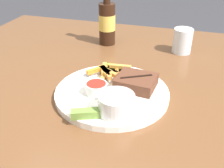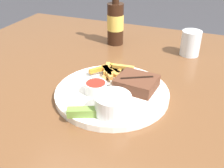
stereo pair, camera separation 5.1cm
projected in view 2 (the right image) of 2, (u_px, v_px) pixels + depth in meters
The scene contains 10 objects.
dining_table at pixel (112, 115), 0.77m from camera, with size 1.39×1.26×0.75m.
dinner_plate at pixel (112, 93), 0.73m from camera, with size 0.31×0.31×0.02m.
steak_portion at pixel (137, 83), 0.72m from camera, with size 0.12×0.10×0.03m.
fries_pile at pixel (113, 71), 0.79m from camera, with size 0.13×0.11×0.02m.
coleslaw_cup at pixel (113, 103), 0.62m from camera, with size 0.09×0.09×0.05m.
dipping_sauce_cup at pixel (96, 87), 0.70m from camera, with size 0.06×0.06×0.03m.
pickle_spear at pixel (84, 112), 0.62m from camera, with size 0.08×0.05×0.02m.
fork_utensil at pixel (96, 78), 0.78m from camera, with size 0.12×0.08×0.00m.
beer_bottle at pixel (115, 21), 1.02m from camera, with size 0.06×0.06×0.26m.
drinking_glass at pixel (191, 43), 0.95m from camera, with size 0.07×0.07×0.09m.
Camera 2 is at (0.22, -0.57, 1.15)m, focal length 42.00 mm.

